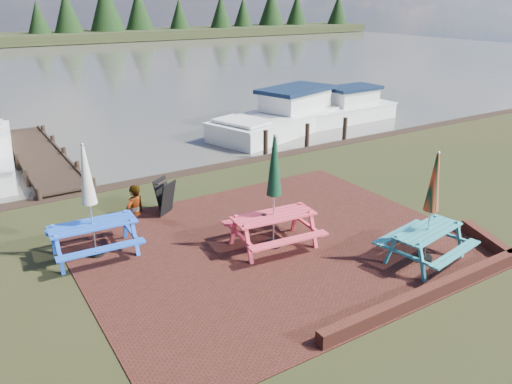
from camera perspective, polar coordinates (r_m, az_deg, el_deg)
The scene contains 12 objects.
ground at distance 11.49m, azimuth 4.86°, elevation -7.96°, with size 120.00×120.00×0.00m, color black.
paving at distance 12.19m, azimuth 2.04°, elevation -5.99°, with size 9.00×7.50×0.02m, color #371711.
brick_wall at distance 11.34m, azimuth 21.28°, elevation -9.04°, with size 6.21×1.79×0.30m.
water at distance 45.70m, azimuth -24.77°, elevation 12.45°, with size 120.00×60.00×0.02m, color #4D4B42.
picnic_table_teal at distance 11.73m, azimuth 19.13°, elevation -3.57°, with size 2.10×1.93×2.57m.
picnic_table_red at distance 11.71m, azimuth 2.04°, elevation -2.04°, with size 2.14×1.95×2.75m.
picnic_table_blue at distance 11.91m, azimuth -18.25°, elevation -2.90°, with size 2.00×1.80×2.67m.
chalkboard at distance 13.95m, azimuth -10.33°, elevation -0.51°, with size 0.62×0.85×0.96m.
jetty at distance 20.16m, azimuth -23.42°, elevation 3.77°, with size 1.76×9.08×1.00m.
boat_near at distance 23.33m, azimuth 3.39°, elevation 8.51°, with size 8.16×4.86×2.09m.
boat_far at distance 25.55m, azimuth 9.93°, elevation 9.20°, with size 5.93×2.28×1.83m.
person at distance 13.90m, azimuth -13.90°, elevation 0.68°, with size 0.62×0.41×1.69m, color gray.
Camera 1 is at (-6.11, -7.94, 5.62)m, focal length 35.00 mm.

